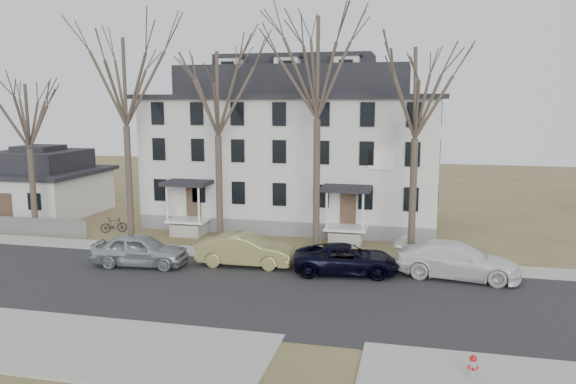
% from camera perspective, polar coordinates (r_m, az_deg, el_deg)
% --- Properties ---
extents(ground, '(120.00, 120.00, 0.00)m').
position_cam_1_polar(ground, '(24.67, -3.55, -11.74)').
color(ground, brown).
rests_on(ground, ground).
extents(main_road, '(120.00, 10.00, 0.04)m').
position_cam_1_polar(main_road, '(26.47, -2.31, -10.24)').
color(main_road, '#27272A').
rests_on(main_road, ground).
extents(far_sidewalk, '(120.00, 2.00, 0.08)m').
position_cam_1_polar(far_sidewalk, '(32.02, 0.52, -6.75)').
color(far_sidewalk, '#A09F97').
rests_on(far_sidewalk, ground).
extents(near_sidewalk_left, '(20.00, 5.00, 0.08)m').
position_cam_1_polar(near_sidewalk_left, '(24.13, -26.31, -13.21)').
color(near_sidewalk_left, '#A09F97').
rests_on(near_sidewalk_left, ground).
extents(yellow_curb, '(14.00, 0.25, 0.06)m').
position_cam_1_polar(yellow_curb, '(30.52, 9.44, -7.69)').
color(yellow_curb, gold).
rests_on(yellow_curb, ground).
extents(boarding_house, '(20.80, 12.36, 12.05)m').
position_cam_1_polar(boarding_house, '(41.08, 0.78, 4.43)').
color(boarding_house, slate).
rests_on(boarding_house, ground).
extents(small_house, '(8.70, 8.70, 5.00)m').
position_cam_1_polar(small_house, '(48.06, -23.78, 0.59)').
color(small_house, silver).
rests_on(small_house, ground).
extents(tree_far_left, '(8.40, 8.40, 13.72)m').
position_cam_1_polar(tree_far_left, '(36.43, -16.31, 11.27)').
color(tree_far_left, '#473B31').
rests_on(tree_far_left, ground).
extents(tree_mid_left, '(7.80, 7.80, 12.74)m').
position_cam_1_polar(tree_mid_left, '(33.92, -7.21, 10.49)').
color(tree_mid_left, '#473B31').
rests_on(tree_mid_left, ground).
extents(tree_center, '(9.00, 9.00, 14.70)m').
position_cam_1_polar(tree_center, '(32.44, 3.02, 13.23)').
color(tree_center, '#473B31').
rests_on(tree_center, ground).
extents(tree_mid_right, '(7.80, 7.80, 12.74)m').
position_cam_1_polar(tree_mid_right, '(31.88, 12.95, 10.41)').
color(tree_mid_right, '#473B31').
rests_on(tree_mid_right, ground).
extents(tree_bungalow, '(6.60, 6.60, 10.78)m').
position_cam_1_polar(tree_bungalow, '(40.26, -24.98, 7.39)').
color(tree_bungalow, '#473B31').
rests_on(tree_bungalow, ground).
extents(car_silver, '(5.27, 2.50, 1.74)m').
position_cam_1_polar(car_silver, '(31.34, -14.79, -5.77)').
color(car_silver, '#9BA2A6').
rests_on(car_silver, ground).
extents(car_tan, '(5.25, 1.98, 1.71)m').
position_cam_1_polar(car_tan, '(30.46, -4.37, -5.95)').
color(car_tan, '#8F894D').
rests_on(car_tan, ground).
extents(car_navy, '(5.68, 3.17, 1.50)m').
position_cam_1_polar(car_navy, '(29.18, 5.96, -6.87)').
color(car_navy, black).
rests_on(car_navy, ground).
extents(car_white, '(6.32, 3.15, 1.76)m').
position_cam_1_polar(car_white, '(29.62, 16.80, -6.72)').
color(car_white, white).
rests_on(car_white, ground).
extents(bicycle_left, '(1.93, 0.80, 0.99)m').
position_cam_1_polar(bicycle_left, '(37.95, -10.34, -3.59)').
color(bicycle_left, black).
rests_on(bicycle_left, ground).
extents(bicycle_right, '(1.77, 1.22, 1.05)m').
position_cam_1_polar(bicycle_right, '(39.61, -17.28, -3.28)').
color(bicycle_right, black).
rests_on(bicycle_right, ground).
extents(fire_hydrant, '(0.34, 0.32, 0.81)m').
position_cam_1_polar(fire_hydrant, '(19.70, 18.26, -16.53)').
color(fire_hydrant, '#B7B7BA').
rests_on(fire_hydrant, ground).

